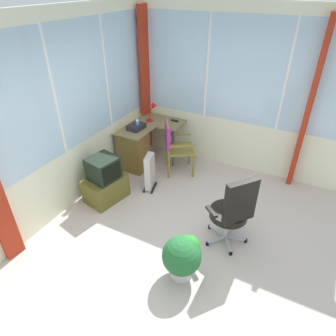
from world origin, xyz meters
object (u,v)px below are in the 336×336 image
Objects in this scene: tv_remote at (175,121)px; wooden_armchair at (173,142)px; spray_bottle at (137,124)px; paper_tray at (136,127)px; potted_plant at (183,256)px; space_heater at (150,171)px; office_chair at (234,209)px; desk at (135,148)px; tv_on_stand at (105,181)px; desk_lamp at (154,109)px.

wooden_armchair is (-0.53, -0.23, -0.15)m from tv_remote.
paper_tray is (-0.01, 0.02, -0.06)m from spray_bottle.
wooden_armchair is (0.09, -0.66, -0.25)m from spray_bottle.
paper_tray reaches higher than potted_plant.
potted_plant is (-1.37, -1.24, 0.00)m from space_heater.
tv_remote is 2.48m from office_chair.
spray_bottle is 0.72× the size of paper_tray.
desk is at bearing 105.01° from wooden_armchair.
wooden_armchair is at bearing -25.60° from tv_on_stand.
office_chair reaches higher than space_heater.
desk_lamp reaches higher than spray_bottle.
potted_plant is at bearing 154.78° from office_chair.
tv_remote is 0.20× the size of tv_on_stand.
tv_remote is at bearing -36.48° from paper_tray.
desk is 0.82m from desk_lamp.
desk is 0.73m from space_heater.
potted_plant is (-1.82, -1.82, -0.08)m from desk.
spray_bottle is (-0.49, 0.06, -0.12)m from desk_lamp.
wooden_armchair is (0.18, -0.68, 0.21)m from desk.
potted_plant is at bearing -150.51° from wooden_armchair.
tv_remote is (0.13, -0.38, -0.21)m from desk_lamp.
paper_tray is at bearing 103.39° from spray_bottle.
desk is at bearing 63.59° from office_chair.
tv_remote is 2.91m from potted_plant.
office_chair reaches higher than tv_on_stand.
desk_lamp is 0.35× the size of wooden_armchair.
paper_tray is at bearing 170.72° from desk_lamp.
space_heater is at bearing 42.14° from potted_plant.
tv_on_stand reaches higher than potted_plant.
tv_remote reaches higher than space_heater.
spray_bottle is 0.28× the size of tv_on_stand.
desk_lamp is 0.45m from tv_remote.
desk_lamp is at bearing 35.87° from potted_plant.
spray_bottle is 0.20× the size of office_chair.
desk_lamp is 0.53m from paper_tray.
desk_lamp is at bearing 0.73° from tv_on_stand.
desk is 1.51× the size of tv_on_stand.
desk_lamp is 2.29× the size of tv_remote.
office_chair is at bearing -128.44° from desk_lamp.
tv_on_stand is (-1.75, 0.36, -0.43)m from tv_remote.
desk is 1.06× the size of office_chair.
tv_on_stand reaches higher than desk.
tv_on_stand is at bearing 88.96° from office_chair.
office_chair is at bearing -118.56° from spray_bottle.
desk is 0.92m from tv_remote.
spray_bottle is 0.38× the size of potted_plant.
desk is 1.19× the size of wooden_armchair.
space_heater is at bearing -132.80° from paper_tray.
spray_bottle is 0.94m from space_heater.
space_heater is at bearing 170.12° from wooden_armchair.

